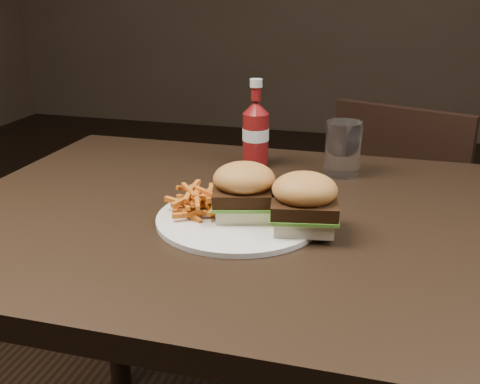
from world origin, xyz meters
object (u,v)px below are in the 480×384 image
(chair_far, at_px, (411,231))
(plate, at_px, (238,219))
(tumbler, at_px, (343,149))
(dining_table, at_px, (283,225))
(ketchup_bottle, at_px, (256,139))

(chair_far, distance_m, plate, 0.90)
(chair_far, height_order, tumbler, tumbler)
(chair_far, xyz_separation_m, tumbler, (-0.18, -0.47, 0.38))
(dining_table, relative_size, plate, 4.33)
(ketchup_bottle, bearing_deg, tumbler, -2.87)
(tumbler, bearing_deg, chair_far, 69.37)
(ketchup_bottle, bearing_deg, plate, -81.26)
(ketchup_bottle, bearing_deg, dining_table, -66.19)
(ketchup_bottle, xyz_separation_m, tumbler, (0.19, -0.01, -0.01))
(chair_far, bearing_deg, dining_table, 91.07)
(plate, xyz_separation_m, ketchup_bottle, (-0.05, 0.31, 0.06))
(chair_far, bearing_deg, tumbler, 89.77)
(dining_table, distance_m, tumbler, 0.27)
(dining_table, bearing_deg, ketchup_bottle, 113.81)
(ketchup_bottle, distance_m, tumbler, 0.19)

